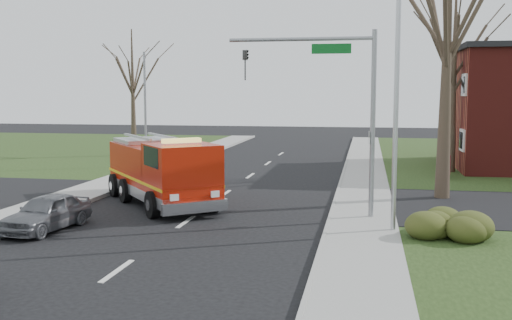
# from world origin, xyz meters

# --- Properties ---
(ground) EXTENTS (120.00, 120.00, 0.00)m
(ground) POSITION_xyz_m (0.00, 0.00, 0.00)
(ground) COLOR black
(ground) RESTS_ON ground
(sidewalk_right) EXTENTS (2.40, 80.00, 0.15)m
(sidewalk_right) POSITION_xyz_m (6.20, 0.00, 0.07)
(sidewalk_right) COLOR gray
(sidewalk_right) RESTS_ON ground
(sidewalk_left) EXTENTS (2.40, 80.00, 0.15)m
(sidewalk_left) POSITION_xyz_m (-6.20, 0.00, 0.07)
(sidewalk_left) COLOR gray
(sidewalk_left) RESTS_ON ground
(health_center_sign) EXTENTS (0.12, 2.00, 1.40)m
(health_center_sign) POSITION_xyz_m (10.50, 12.50, 0.88)
(health_center_sign) COLOR #451015
(health_center_sign) RESTS_ON ground
(hedge_corner) EXTENTS (2.80, 2.00, 0.90)m
(hedge_corner) POSITION_xyz_m (9.00, -1.00, 0.58)
(hedge_corner) COLOR #303B15
(hedge_corner) RESTS_ON lawn_right
(bare_tree_near) EXTENTS (6.00, 6.00, 12.00)m
(bare_tree_near) POSITION_xyz_m (9.50, 6.00, 7.41)
(bare_tree_near) COLOR #352A1F
(bare_tree_near) RESTS_ON ground
(bare_tree_far) EXTENTS (5.25, 5.25, 10.50)m
(bare_tree_far) POSITION_xyz_m (11.00, 15.00, 6.49)
(bare_tree_far) COLOR #352A1F
(bare_tree_far) RESTS_ON ground
(bare_tree_left) EXTENTS (4.50, 4.50, 9.00)m
(bare_tree_left) POSITION_xyz_m (-10.00, 20.00, 5.56)
(bare_tree_left) COLOR #352A1F
(bare_tree_left) RESTS_ON ground
(traffic_signal_mast) EXTENTS (5.29, 0.18, 6.80)m
(traffic_signal_mast) POSITION_xyz_m (5.21, 1.50, 4.71)
(traffic_signal_mast) COLOR gray
(traffic_signal_mast) RESTS_ON ground
(streetlight_pole) EXTENTS (1.48, 0.16, 8.40)m
(streetlight_pole) POSITION_xyz_m (7.14, -0.50, 4.55)
(streetlight_pole) COLOR #B7BABF
(streetlight_pole) RESTS_ON ground
(utility_pole_far) EXTENTS (0.14, 0.14, 7.00)m
(utility_pole_far) POSITION_xyz_m (-6.80, 14.00, 3.50)
(utility_pole_far) COLOR gray
(utility_pole_far) RESTS_ON ground
(fire_engine) EXTENTS (6.39, 7.15, 2.90)m
(fire_engine) POSITION_xyz_m (-1.91, 2.98, 1.31)
(fire_engine) COLOR #A31707
(fire_engine) RESTS_ON ground
(parked_car_maroon) EXTENTS (1.93, 3.76, 1.23)m
(parked_car_maroon) POSITION_xyz_m (-4.20, -2.06, 0.61)
(parked_car_maroon) COLOR #5A5C62
(parked_car_maroon) RESTS_ON ground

